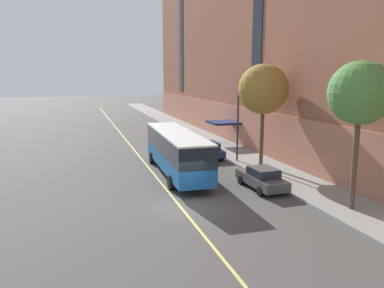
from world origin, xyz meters
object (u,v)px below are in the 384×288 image
Objects in this scene: city_bus at (176,150)px; street_tree_far_uptown at (263,89)px; parked_car_white_0 at (181,134)px; fire_hydrant at (204,141)px; parked_car_navy_3 at (208,150)px; street_tree_mid_block at (360,94)px; street_lamp at (239,120)px; parked_car_darkgray_2 at (262,178)px.

street_tree_far_uptown is at bearing 2.55° from city_bus.
fire_hydrant is at bearing -62.40° from parked_car_white_0.
parked_car_navy_3 is 17.49m from street_tree_mid_block.
parked_car_navy_3 is 0.77× the size of street_lamp.
street_lamp is at bearing 77.50° from parked_car_darkgray_2.
parked_car_white_0 is 9.88m from parked_car_navy_3.
parked_car_white_0 and parked_car_navy_3 have the same top height.
street_tree_far_uptown is (2.99, 5.84, 5.88)m from parked_car_darkgray_2.
parked_car_darkgray_2 is 0.54× the size of street_tree_far_uptown.
street_tree_mid_block reaches higher than parked_car_navy_3.
parked_car_navy_3 is at bearing -90.02° from parked_car_white_0.
street_tree_far_uptown is at bearing -57.22° from parked_car_navy_3.
fire_hydrant is at bearing 84.56° from parked_car_darkgray_2.
parked_car_white_0 is 16.17m from street_tree_far_uptown.
street_tree_mid_block is at bearing -86.58° from fire_hydrant.
parked_car_white_0 is 13.25m from street_lamp.
city_bus reaches higher than fire_hydrant.
street_tree_mid_block is 11.82× the size of fire_hydrant.
parked_car_white_0 reaches higher than fire_hydrant.
parked_car_darkgray_2 is 8.62m from street_lamp.
street_lamp is (-1.25, 13.26, -2.89)m from street_tree_mid_block.
street_tree_far_uptown is (7.70, 0.34, 4.64)m from city_bus.
fire_hydrant is at bearing 90.61° from street_lamp.
parked_car_white_0 is 3.83m from fire_hydrant.
street_tree_mid_block reaches higher than city_bus.
street_lamp is at bearing 95.39° from street_tree_mid_block.
street_tree_mid_block is (3.12, -25.99, 6.05)m from parked_car_white_0.
parked_car_navy_3 is (4.57, 5.20, -1.24)m from city_bus.
parked_car_navy_3 is at bearing 100.98° from street_tree_mid_block.
fire_hydrant is (-0.10, 9.35, -3.45)m from street_lamp.
parked_car_darkgray_2 is at bearing -95.44° from fire_hydrant.
parked_car_white_0 is 20.57m from parked_car_darkgray_2.
parked_car_navy_3 is at bearing 90.74° from parked_car_darkgray_2.
street_tree_mid_block reaches higher than parked_car_white_0.
street_tree_far_uptown reaches higher than parked_car_white_0.
city_bus is 2.97× the size of parked_car_white_0.
parked_car_navy_3 is (-0.14, 10.69, 0.00)m from parked_car_darkgray_2.
city_bus reaches higher than parked_car_darkgray_2.
parked_car_navy_3 is 8.24m from street_tree_far_uptown.
parked_car_white_0 is 0.92× the size of parked_car_darkgray_2.
city_bus is 7.34m from parked_car_darkgray_2.
parked_car_white_0 is at bearing 117.60° from fire_hydrant.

